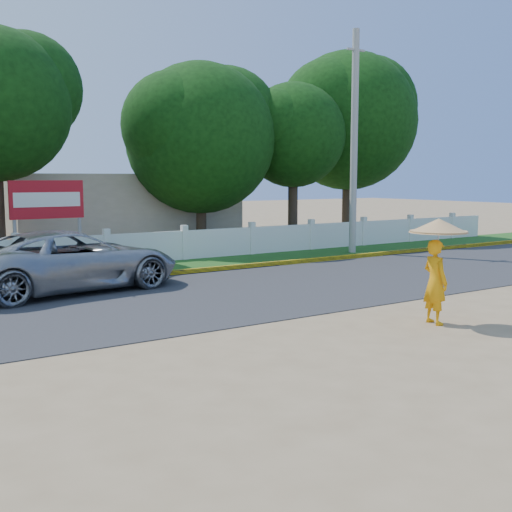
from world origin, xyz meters
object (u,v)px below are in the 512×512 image
Objects in this scene: utility_pole at (354,143)px; monk_with_parasol at (437,256)px; billboard at (47,204)px; vehicle at (70,261)px.

utility_pole reaches higher than monk_with_parasol.
monk_with_parasol is at bearing -124.62° from utility_pole.
monk_with_parasol is at bearing -72.54° from billboard.
vehicle is at bearing -100.08° from billboard.
vehicle is (-12.28, -2.28, -3.58)m from utility_pole.
billboard is at bearing 165.77° from utility_pole.
monk_with_parasol is (5.09, -8.12, 0.61)m from vehicle.
utility_pole is 12.99m from vehicle.
vehicle is at bearing 122.11° from monk_with_parasol.
vehicle is 2.02× the size of billboard.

